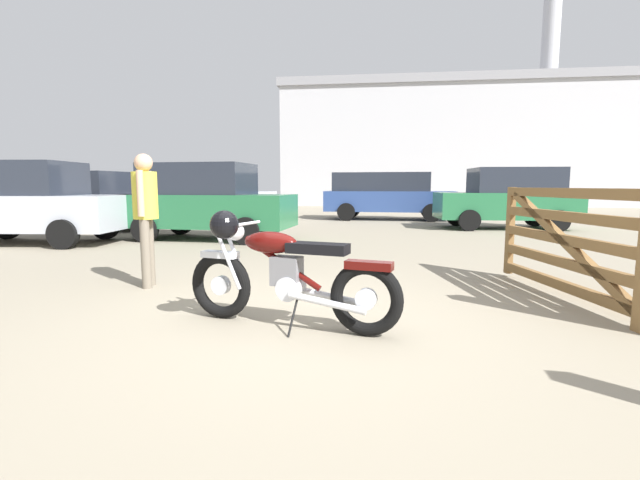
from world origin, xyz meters
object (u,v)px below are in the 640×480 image
Objects in this scene: silver_sedan_mid at (508,198)px; blue_hatchback_right at (386,194)px; vintage_motorcycle at (282,273)px; red_hatchback_near at (216,195)px; timber_gate at (582,240)px; dark_sedan_left at (26,202)px; pale_sedan_back at (89,200)px; bystander at (145,206)px; white_estate_far at (206,200)px.

blue_hatchback_right is at bearing -44.39° from silver_sedan_mid.
vintage_motorcycle is 12.62m from red_hatchback_near.
timber_gate is 0.60× the size of dark_sedan_left.
dark_sedan_left is at bearing 108.88° from pale_sedan_back.
blue_hatchback_right is (-3.75, 2.77, 0.02)m from silver_sedan_mid.
silver_sedan_mid and red_hatchback_near have the same top height.
bystander is at bearing -102.09° from blue_hatchback_right.
pale_sedan_back is 1.02× the size of red_hatchback_near.
vintage_motorcycle is 0.51× the size of red_hatchback_near.
red_hatchback_near reaches higher than timber_gate.
white_estate_far is at bearing -57.82° from red_hatchback_near.
timber_gate is at bearing -145.61° from vintage_motorcycle.
white_estate_far is at bearing -90.23° from bystander.
dark_sedan_left is at bearing 56.37° from timber_gate.
vintage_motorcycle is at bearing 61.90° from silver_sedan_mid.
pale_sedan_back is (-1.08, 3.17, -0.08)m from dark_sedan_left.
bystander reaches higher than timber_gate.
silver_sedan_mid is 9.76m from red_hatchback_near.
silver_sedan_mid reaches higher than vintage_motorcycle.
pale_sedan_back reaches higher than timber_gate.
silver_sedan_mid reaches higher than timber_gate.
red_hatchback_near reaches higher than bystander.
timber_gate is at bearing -38.88° from red_hatchback_near.
timber_gate reaches higher than vintage_motorcycle.
blue_hatchback_right reaches higher than timber_gate.
dark_sedan_left is 1.01× the size of red_hatchback_near.
silver_sedan_mid is 0.99× the size of dark_sedan_left.
blue_hatchback_right is 1.16× the size of red_hatchback_near.
timber_gate is 11.93m from blue_hatchback_right.
timber_gate is at bearing -26.68° from dark_sedan_left.
pale_sedan_back reaches higher than bystander.
red_hatchback_near reaches higher than blue_hatchback_right.
blue_hatchback_right is 6.25m from red_hatchback_near.
silver_sedan_mid reaches higher than blue_hatchback_right.
silver_sedan_mid is 1.00× the size of red_hatchback_near.
bystander is at bearing 49.07° from silver_sedan_mid.
silver_sedan_mid is 1.04× the size of white_estate_far.
silver_sedan_mid is at bearing 3.42° from red_hatchback_near.
blue_hatchback_right is (-2.88, 11.57, 0.24)m from timber_gate.
blue_hatchback_right is (7.17, 8.66, 0.02)m from dark_sedan_left.
red_hatchback_near is (-2.25, 5.20, 0.00)m from white_estate_far.
red_hatchback_near is at bearing 111.65° from white_estate_far.
pale_sedan_back reaches higher than vintage_motorcycle.
red_hatchback_near is (2.28, 3.64, 0.08)m from pale_sedan_back.
red_hatchback_near is at bearing -164.69° from blue_hatchback_right.
timber_gate is 10.46m from dark_sedan_left.
silver_sedan_mid reaches higher than bystander.
pale_sedan_back is 1.06× the size of white_estate_far.
silver_sedan_mid and white_estate_far have the same top height.
bystander is at bearing 134.15° from pale_sedan_back.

